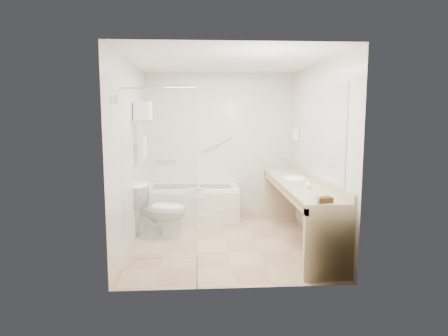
{
  "coord_description": "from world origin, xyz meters",
  "views": [
    {
      "loc": [
        -0.36,
        -5.53,
        1.82
      ],
      "look_at": [
        0.0,
        0.3,
        1.0
      ],
      "focal_mm": 32.0,
      "sensor_mm": 36.0,
      "label": 1
    }
  ],
  "objects": [
    {
      "name": "towel_shelf",
      "position": [
        -1.17,
        0.35,
        1.75
      ],
      "size": [
        0.24,
        0.55,
        0.81
      ],
      "color": "silver",
      "rests_on": "wall_left"
    },
    {
      "name": "floor",
      "position": [
        0.0,
        0.0,
        0.0
      ],
      "size": [
        3.2,
        3.2,
        0.0
      ],
      "primitive_type": "plane",
      "color": "tan",
      "rests_on": "ground"
    },
    {
      "name": "drinking_glass_near",
      "position": [
        0.82,
        0.76,
        0.89
      ],
      "size": [
        0.07,
        0.07,
        0.08
      ],
      "primitive_type": "cylinder",
      "rotation": [
        0.0,
        0.0,
        -0.21
      ],
      "color": "silver",
      "rests_on": "vanity_counter"
    },
    {
      "name": "wall_front",
      "position": [
        0.0,
        -1.6,
        1.25
      ],
      "size": [
        2.6,
        0.1,
        2.5
      ],
      "primitive_type": "cube",
      "color": "beige",
      "rests_on": "ground"
    },
    {
      "name": "grab_bar_short",
      "position": [
        -0.95,
        1.56,
        0.95
      ],
      "size": [
        0.4,
        0.03,
        0.03
      ],
      "primitive_type": "cylinder",
      "rotation": [
        0.0,
        1.57,
        0.0
      ],
      "color": "silver",
      "rests_on": "wall_back"
    },
    {
      "name": "wall_back",
      "position": [
        0.0,
        1.6,
        1.25
      ],
      "size": [
        2.6,
        0.1,
        2.5
      ],
      "primitive_type": "cube",
      "color": "beige",
      "rests_on": "ground"
    },
    {
      "name": "wall_right",
      "position": [
        1.3,
        0.0,
        1.25
      ],
      "size": [
        0.1,
        3.2,
        2.5
      ],
      "primitive_type": "cube",
      "color": "beige",
      "rests_on": "ground"
    },
    {
      "name": "sink",
      "position": [
        1.05,
        0.25,
        0.82
      ],
      "size": [
        0.4,
        0.52,
        0.14
      ],
      "primitive_type": "ellipsoid",
      "color": "white",
      "rests_on": "vanity_counter"
    },
    {
      "name": "shower_enclosure",
      "position": [
        -0.63,
        -0.93,
        1.07
      ],
      "size": [
        0.96,
        0.91,
        2.11
      ],
      "color": "silver",
      "rests_on": "floor"
    },
    {
      "name": "amenity_basket",
      "position": [
        0.99,
        -1.37,
        0.88
      ],
      "size": [
        0.19,
        0.16,
        0.06
      ],
      "primitive_type": "cube",
      "rotation": [
        0.0,
        0.0,
        0.31
      ],
      "color": "#432C18",
      "rests_on": "vanity_counter"
    },
    {
      "name": "soap_bottle_a",
      "position": [
        0.89,
        -1.4,
        0.88
      ],
      "size": [
        0.11,
        0.15,
        0.06
      ],
      "primitive_type": "imported",
      "rotation": [
        0.0,
        0.0,
        0.4
      ],
      "color": "white",
      "rests_on": "vanity_counter"
    },
    {
      "name": "bathtub",
      "position": [
        -0.5,
        1.24,
        0.28
      ],
      "size": [
        1.6,
        0.73,
        0.59
      ],
      "color": "white",
      "rests_on": "floor"
    },
    {
      "name": "soap_bottle_b",
      "position": [
        1.04,
        -0.56,
        0.89
      ],
      "size": [
        0.09,
        0.11,
        0.09
      ],
      "primitive_type": "imported",
      "rotation": [
        0.0,
        0.0,
        0.03
      ],
      "color": "white",
      "rests_on": "vanity_counter"
    },
    {
      "name": "vanity_counter",
      "position": [
        1.02,
        -0.15,
        0.64
      ],
      "size": [
        0.55,
        2.7,
        0.95
      ],
      "color": "#CBB787",
      "rests_on": "floor"
    },
    {
      "name": "hairdryer_unit",
      "position": [
        1.25,
        1.05,
        1.45
      ],
      "size": [
        0.08,
        0.1,
        0.18
      ],
      "primitive_type": "cube",
      "color": "white",
      "rests_on": "wall_right"
    },
    {
      "name": "faucet",
      "position": [
        1.2,
        0.25,
        0.93
      ],
      "size": [
        0.03,
        0.03,
        0.14
      ],
      "primitive_type": "cylinder",
      "color": "silver",
      "rests_on": "vanity_counter"
    },
    {
      "name": "water_bottle_mid",
      "position": [
        1.03,
        1.1,
        0.94
      ],
      "size": [
        0.06,
        0.06,
        0.19
      ],
      "rotation": [
        0.0,
        0.0,
        -0.3
      ],
      "color": "silver",
      "rests_on": "vanity_counter"
    },
    {
      "name": "ceiling",
      "position": [
        0.0,
        0.0,
        2.5
      ],
      "size": [
        2.6,
        3.2,
        0.1
      ],
      "primitive_type": "cube",
      "color": "silver",
      "rests_on": "wall_back"
    },
    {
      "name": "water_bottle_left",
      "position": [
        0.97,
        0.69,
        0.95
      ],
      "size": [
        0.06,
        0.06,
        0.21
      ],
      "rotation": [
        0.0,
        0.0,
        -0.19
      ],
      "color": "silver",
      "rests_on": "vanity_counter"
    },
    {
      "name": "water_bottle_right",
      "position": [
        0.98,
        0.83,
        0.94
      ],
      "size": [
        0.06,
        0.06,
        0.19
      ],
      "rotation": [
        0.0,
        0.0,
        -0.01
      ],
      "color": "silver",
      "rests_on": "vanity_counter"
    },
    {
      "name": "mirror",
      "position": [
        1.29,
        -0.15,
        1.55
      ],
      "size": [
        0.02,
        2.0,
        1.2
      ],
      "primitive_type": "cube",
      "color": "silver",
      "rests_on": "wall_right"
    },
    {
      "name": "toilet",
      "position": [
        -0.95,
        0.23,
        0.39
      ],
      "size": [
        0.86,
        0.58,
        0.78
      ],
      "primitive_type": "imported",
      "rotation": [
        0.0,
        0.0,
        1.38
      ],
      "color": "white",
      "rests_on": "floor"
    },
    {
      "name": "wall_left",
      "position": [
        -1.3,
        0.0,
        1.25
      ],
      "size": [
        0.1,
        3.2,
        2.5
      ],
      "primitive_type": "cube",
      "color": "beige",
      "rests_on": "ground"
    },
    {
      "name": "drinking_glass_far",
      "position": [
        0.82,
        0.4,
        0.89
      ],
      "size": [
        0.07,
        0.07,
        0.08
      ],
      "primitive_type": "cylinder",
      "rotation": [
        0.0,
        0.0,
        0.05
      ],
      "color": "silver",
      "rests_on": "vanity_counter"
    },
    {
      "name": "grab_bar_long",
      "position": [
        -0.05,
        1.56,
        1.25
      ],
      "size": [
        0.53,
        0.03,
        0.33
      ],
      "primitive_type": "cylinder",
      "rotation": [
        0.0,
        1.05,
        0.0
      ],
      "color": "silver",
      "rests_on": "wall_back"
    }
  ]
}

